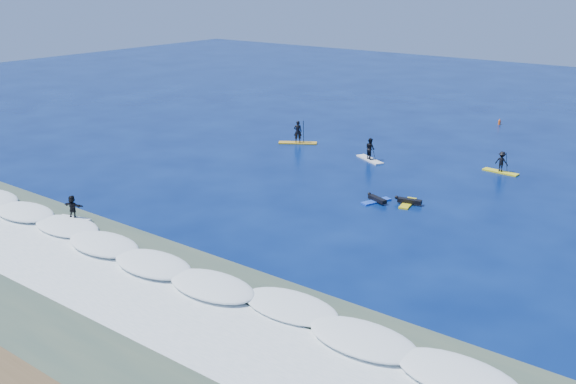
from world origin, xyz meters
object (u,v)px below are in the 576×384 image
Objects in this scene: prone_paddler_far at (376,200)px; sup_paddler_center at (370,151)px; prone_paddler_near at (408,202)px; sup_paddler_right at (501,163)px; wave_surfer at (73,208)px; marker_buoy at (499,122)px; sup_paddler_left at (298,135)px.

sup_paddler_center is at bearing 53.54° from prone_paddler_far.
prone_paddler_near is at bearing -43.20° from prone_paddler_far.
sup_paddler_right is 30.31m from wave_surfer.
sup_paddler_center is 1.35× the size of prone_paddler_far.
prone_paddler_near is at bearing -18.09° from sup_paddler_center.
prone_paddler_near reaches higher than prone_paddler_far.
marker_buoy is at bearing 24.29° from prone_paddler_far.
sup_paddler_left is 23.15m from wave_surfer.
sup_paddler_left reaches higher than sup_paddler_right.
wave_surfer is 42.45m from marker_buoy.
prone_paddler_near is 1.05× the size of prone_paddler_far.
prone_paddler_near is at bearing -61.59° from sup_paddler_left.
sup_paddler_left is 5.29× the size of marker_buoy.
marker_buoy is (-3.53, 26.13, 0.11)m from prone_paddler_near.
sup_paddler_right is (17.19, 2.16, -0.01)m from sup_paddler_left.
sup_paddler_left is 1.49× the size of prone_paddler_far.
prone_paddler_far is (5.39, -8.34, -0.62)m from sup_paddler_center.
prone_paddler_near is 20.74m from wave_surfer.
sup_paddler_left reaches higher than prone_paddler_far.
sup_paddler_center is (7.71, -0.79, 0.04)m from sup_paddler_left.
prone_paddler_near is at bearing 29.78° from wave_surfer.
marker_buoy reaches higher than prone_paddler_near.
sup_paddler_left is at bearing 75.06° from wave_surfer.
sup_paddler_center is 19.05m from marker_buoy.
sup_paddler_left is 7.75m from sup_paddler_center.
sup_paddler_center is 9.93m from sup_paddler_right.
prone_paddler_far is at bearing 104.62° from prone_paddler_near.
wave_surfer is (0.50, -23.14, 0.12)m from sup_paddler_left.
sup_paddler_right is 1.23× the size of prone_paddler_far.
sup_paddler_right is 10.67m from prone_paddler_near.
prone_paddler_far is 3.56× the size of marker_buoy.
sup_paddler_left is 1.49× the size of wave_surfer.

